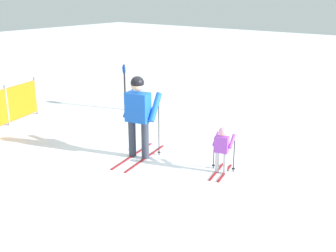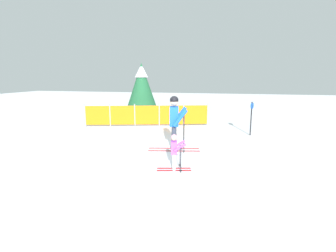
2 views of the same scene
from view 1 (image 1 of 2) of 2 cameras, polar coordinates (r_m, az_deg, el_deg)
ground_plane at (r=9.50m, az=-3.46°, el=-4.33°), size 60.00×60.00×0.00m
skier_adult at (r=9.19m, az=-4.02°, el=2.18°), size 1.79×0.86×1.85m
skier_child at (r=8.60m, az=7.32°, el=-2.80°), size 0.95×0.50×0.99m
trail_marker at (r=13.14m, az=-5.91°, el=5.94°), size 0.15×0.26×1.43m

